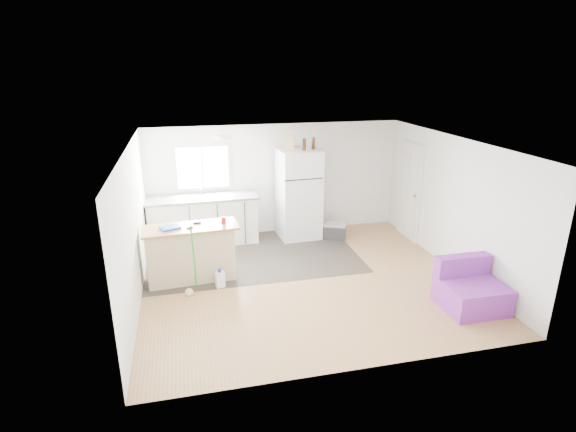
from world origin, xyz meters
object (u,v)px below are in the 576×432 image
Objects in this scene: cooler at (335,230)px; mop at (191,281)px; kitchen_cabinets at (203,220)px; blue_tray at (170,228)px; cardboard_box at (289,143)px; purple_seat at (470,290)px; red_cup at (224,220)px; cleaner_jug at (220,279)px; bottle_left at (304,144)px; bottle_right at (313,143)px; refrigerator at (299,194)px; peninsula at (191,253)px.

mop reaches higher than cooler.
blue_tray is at bearing -110.91° from kitchen_cabinets.
mop is 4.09× the size of cardboard_box.
red_cup is (-3.58, 1.94, 0.78)m from purple_seat.
mop is 10.24× the size of red_cup.
red_cup is 2.38m from cardboard_box.
cleaner_jug is (-3.72, 1.52, -0.13)m from purple_seat.
bottle_left is (1.97, 1.91, 1.89)m from cleaner_jug.
cooler is at bearing 21.28° from blue_tray.
kitchen_cabinets reaches higher than mop.
kitchen_cabinets is at bearing 178.31° from bottle_right.
red_cup is 0.48× the size of bottle_left.
cooler is 1.86× the size of blue_tray.
blue_tray is 1.00× the size of cardboard_box.
kitchen_cabinets is 5.28m from purple_seat.
kitchen_cabinets is 1.86× the size of mop.
red_cup is at bearing 3.82° from blue_tray.
kitchen_cabinets is 1.20× the size of refrigerator.
mop is 4.91× the size of bottle_right.
bottle_left reaches higher than purple_seat.
kitchen_cabinets is 9.14× the size of bottle_right.
peninsula is (-0.31, -1.67, -0.02)m from kitchen_cabinets.
bottle_right is at bearing 29.10° from blue_tray.
peninsula is at bearing 6.81° from blue_tray.
refrigerator is 3.29m from mop.
kitchen_cabinets reaches higher than cooler.
bottle_right reaches higher than red_cup.
kitchen_cabinets is 19.03× the size of red_cup.
kitchen_cabinets is at bearing 176.17° from cardboard_box.
refrigerator is 7.63× the size of bottle_left.
red_cup reaches higher than cleaner_jug.
kitchen_cabinets is 7.61× the size of cardboard_box.
cooler reaches higher than cleaner_jug.
bottle_right is (-0.43, 0.33, 1.85)m from cooler.
bottle_left reaches higher than mop.
blue_tray is at bearing 157.60° from purple_seat.
red_cup is at bearing -128.44° from cooler.
cooler is at bearing -9.40° from kitchen_cabinets.
kitchen_cabinets is 2.52× the size of purple_seat.
cardboard_box is at bearing 45.20° from red_cup.
refrigerator is at bearing 14.40° from cardboard_box.
bottle_right is at bearing 27.23° from peninsula.
mop is at bearing -97.47° from peninsula.
bottle_left is at bearing -7.40° from cardboard_box.
peninsula is at bearing -148.77° from bottle_right.
bottle_left is (2.12, -0.16, 1.52)m from kitchen_cabinets.
peninsula is at bearing 92.40° from mop.
kitchen_cabinets is 1.88m from blue_tray.
cardboard_box is at bearing 172.60° from bottle_left.
bottle_left is (1.83, 1.49, 0.98)m from red_cup.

